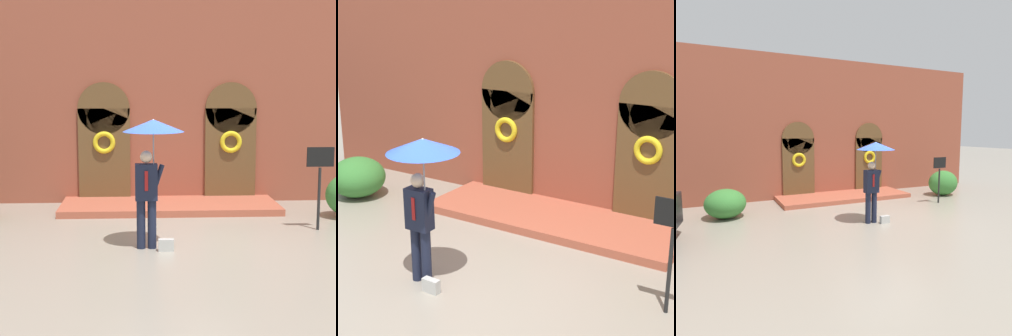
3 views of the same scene
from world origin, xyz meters
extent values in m
plane|color=gray|center=(0.00, 0.00, 0.00)|extent=(80.00, 80.00, 0.00)
cube|color=brown|center=(0.00, 4.20, 2.80)|extent=(14.00, 0.50, 5.60)
cube|color=brown|center=(-1.60, 3.91, 1.20)|extent=(1.30, 0.08, 2.40)
cylinder|color=brown|center=(-1.60, 3.91, 2.40)|extent=(1.30, 0.08, 1.30)
cube|color=brown|center=(1.60, 3.91, 1.20)|extent=(1.30, 0.08, 2.40)
cylinder|color=brown|center=(1.60, 3.91, 2.40)|extent=(1.30, 0.08, 1.30)
torus|color=yellow|center=(-1.60, 3.84, 1.55)|extent=(0.56, 0.12, 0.56)
torus|color=yellow|center=(1.60, 3.84, 1.55)|extent=(0.56, 0.12, 0.56)
cube|color=#AA523A|center=(0.00, 3.05, 0.08)|extent=(5.20, 1.80, 0.16)
cylinder|color=#191E33|center=(-0.70, -0.22, 0.45)|extent=(0.16, 0.16, 0.90)
cylinder|color=#191E33|center=(-0.50, -0.22, 0.45)|extent=(0.16, 0.16, 0.90)
cube|color=#191E33|center=(-0.60, -0.22, 1.23)|extent=(0.41, 0.25, 0.66)
cube|color=#A51919|center=(-0.60, -0.35, 1.27)|extent=(0.06, 0.01, 0.36)
sphere|color=beige|center=(-0.60, -0.22, 1.69)|extent=(0.22, 0.22, 0.22)
cylinder|color=#191E33|center=(-0.38, -0.22, 1.33)|extent=(0.22, 0.09, 0.46)
cylinder|color=gray|center=(-0.47, -0.22, 1.65)|extent=(0.02, 0.02, 0.98)
cone|color=#284CB7|center=(-0.47, -0.22, 2.25)|extent=(1.10, 1.10, 0.22)
cone|color=white|center=(-0.47, -0.22, 2.27)|extent=(0.60, 0.60, 0.20)
cube|color=#B7B7B2|center=(-0.25, -0.42, 0.11)|extent=(0.28, 0.13, 0.22)
cylinder|color=black|center=(2.96, 0.94, 0.65)|extent=(0.06, 0.06, 1.30)
cube|color=black|center=(2.96, 0.94, 1.52)|extent=(0.56, 0.03, 0.40)
camera|label=1|loc=(-0.72, -10.20, 2.93)|focal=60.00mm
camera|label=2|loc=(4.83, -6.29, 4.34)|focal=60.00mm
camera|label=3|loc=(-4.82, -7.67, 2.63)|focal=32.00mm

